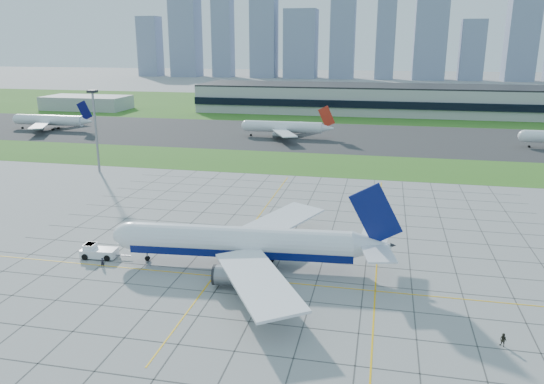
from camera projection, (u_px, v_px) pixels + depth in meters
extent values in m
plane|color=#9E9E99|center=(272.00, 276.00, 93.41)|extent=(1400.00, 1400.00, 0.00)
cube|color=#366B1E|center=(328.00, 165.00, 178.06)|extent=(700.00, 35.00, 0.04)
cube|color=#383838|center=(341.00, 137.00, 229.79)|extent=(700.00, 75.00, 0.04)
cube|color=#366B1E|center=(356.00, 107.00, 333.25)|extent=(700.00, 145.00, 0.04)
cube|color=#474744|center=(61.00, 237.00, 112.43)|extent=(0.18, 130.00, 0.02)
cube|color=#474744|center=(95.00, 239.00, 110.83)|extent=(0.18, 130.00, 0.02)
cube|color=#474744|center=(130.00, 242.00, 109.22)|extent=(0.18, 130.00, 0.02)
cube|color=#474744|center=(167.00, 245.00, 107.62)|extent=(0.18, 130.00, 0.02)
cube|color=#474744|center=(204.00, 248.00, 106.02)|extent=(0.18, 130.00, 0.02)
cube|color=#474744|center=(243.00, 251.00, 104.41)|extent=(0.18, 130.00, 0.02)
cube|color=#474744|center=(283.00, 255.00, 102.81)|extent=(0.18, 130.00, 0.02)
cube|color=#474744|center=(324.00, 258.00, 101.21)|extent=(0.18, 130.00, 0.02)
cube|color=#474744|center=(366.00, 262.00, 99.60)|extent=(0.18, 130.00, 0.02)
cube|color=#474744|center=(410.00, 265.00, 98.00)|extent=(0.18, 130.00, 0.02)
cube|color=#474744|center=(455.00, 269.00, 96.39)|extent=(0.18, 130.00, 0.02)
cube|color=#474744|center=(502.00, 273.00, 94.79)|extent=(0.18, 130.00, 0.02)
cube|color=#474744|center=(234.00, 351.00, 70.83)|extent=(110.00, 0.18, 0.02)
cube|color=#474744|center=(249.00, 321.00, 78.35)|extent=(110.00, 0.18, 0.02)
cube|color=#474744|center=(262.00, 297.00, 85.88)|extent=(110.00, 0.18, 0.02)
cube|color=#474744|center=(272.00, 276.00, 93.40)|extent=(110.00, 0.18, 0.02)
cube|color=#474744|center=(281.00, 259.00, 100.93)|extent=(110.00, 0.18, 0.02)
cube|color=#474744|center=(288.00, 244.00, 108.45)|extent=(110.00, 0.18, 0.02)
cube|color=#474744|center=(295.00, 231.00, 115.98)|extent=(110.00, 0.18, 0.02)
cube|color=#474744|center=(300.00, 219.00, 123.50)|extent=(110.00, 0.18, 0.02)
cube|color=#474744|center=(306.00, 209.00, 131.03)|extent=(110.00, 0.18, 0.02)
cube|color=#474744|center=(310.00, 200.00, 138.55)|extent=(110.00, 0.18, 0.02)
cube|color=#474744|center=(314.00, 192.00, 146.08)|extent=(110.00, 0.18, 0.02)
cube|color=#474744|center=(318.00, 184.00, 153.60)|extent=(110.00, 0.18, 0.02)
cube|color=#F6B50C|center=(269.00, 281.00, 91.52)|extent=(120.00, 0.25, 0.03)
cube|color=#F6B50C|center=(246.00, 233.00, 114.22)|extent=(0.25, 100.00, 0.03)
cube|color=#F6B50C|center=(378.00, 243.00, 108.61)|extent=(0.25, 100.00, 0.03)
cube|color=#B7B7B2|center=(426.00, 101.00, 299.67)|extent=(260.00, 42.00, 15.00)
cube|color=black|center=(428.00, 106.00, 279.58)|extent=(260.00, 1.00, 4.00)
cube|color=black|center=(427.00, 87.00, 297.51)|extent=(260.00, 42.00, 0.80)
cube|color=#B7B7B2|center=(87.00, 103.00, 321.91)|extent=(50.00, 25.00, 8.00)
cylinder|color=gray|center=(96.00, 133.00, 165.15)|extent=(0.70, 0.70, 25.00)
cube|color=black|center=(92.00, 91.00, 161.67)|extent=(2.50, 2.50, 0.80)
cube|color=#7E8AA5|center=(150.00, 47.00, 624.93)|extent=(24.00, 21.60, 68.00)
cube|color=#7E8AA5|center=(185.00, 13.00, 605.77)|extent=(31.00, 27.90, 142.00)
cube|color=#7E8AA5|center=(223.00, 34.00, 603.18)|extent=(22.00, 19.80, 95.00)
cube|color=#7E8AA5|center=(264.00, 4.00, 584.65)|extent=(28.00, 25.20, 160.00)
cube|color=#7E8AA5|center=(301.00, 44.00, 588.02)|extent=(35.00, 31.50, 74.00)
cube|color=#7E8AA5|center=(343.00, 23.00, 572.77)|extent=(26.00, 23.40, 118.00)
cube|color=#7E8AA5|center=(386.00, 37.00, 567.65)|extent=(20.00, 18.00, 88.00)
cube|color=#7E8AA5|center=(433.00, 6.00, 549.94)|extent=(33.00, 29.70, 150.00)
cube|color=#7E8AA5|center=(472.00, 50.00, 553.37)|extent=(24.00, 21.60, 62.00)
cube|color=#7E8AA5|center=(524.00, 17.00, 534.91)|extent=(29.00, 26.10, 128.00)
cylinder|color=white|center=(241.00, 241.00, 96.44)|extent=(40.86, 8.45, 5.29)
cube|color=#081251|center=(241.00, 249.00, 96.90)|extent=(40.83, 8.10, 1.41)
ellipsoid|color=white|center=(135.00, 236.00, 99.00)|extent=(8.85, 5.94, 5.29)
cube|color=black|center=(124.00, 233.00, 99.12)|extent=(2.16, 2.97, 0.53)
cone|color=white|center=(371.00, 246.00, 93.42)|extent=(7.43, 5.56, 5.03)
cube|color=#081251|center=(376.00, 214.00, 91.75)|extent=(9.62, 1.19, 11.26)
cube|color=white|center=(279.00, 221.00, 109.47)|extent=(16.45, 25.89, 0.86)
cube|color=white|center=(258.00, 280.00, 82.56)|extent=(19.38, 25.31, 0.86)
cylinder|color=slate|center=(250.00, 237.00, 106.00)|extent=(5.98, 3.79, 3.35)
cylinder|color=slate|center=(231.00, 276.00, 88.34)|extent=(5.98, 3.79, 3.35)
cylinder|color=gray|center=(147.00, 255.00, 99.76)|extent=(0.34, 0.34, 2.29)
cylinder|color=black|center=(147.00, 258.00, 99.94)|extent=(1.00, 0.52, 0.97)
cylinder|color=black|center=(267.00, 258.00, 99.77)|extent=(1.23, 1.14, 1.15)
cylinder|color=black|center=(263.00, 271.00, 94.39)|extent=(1.23, 1.14, 1.15)
cube|color=white|center=(99.00, 253.00, 101.31)|extent=(6.83, 3.59, 1.54)
cube|color=white|center=(90.00, 247.00, 101.23)|extent=(2.17, 2.57, 1.21)
cube|color=black|center=(90.00, 246.00, 101.17)|extent=(1.93, 2.33, 0.77)
cube|color=gray|center=(123.00, 255.00, 100.81)|extent=(3.31, 0.46, 0.20)
cylinder|color=black|center=(92.00, 251.00, 103.06)|extent=(1.25, 0.64, 1.21)
cylinder|color=black|center=(85.00, 257.00, 100.33)|extent=(1.25, 0.64, 1.21)
cylinder|color=black|center=(114.00, 252.00, 102.51)|extent=(1.25, 0.64, 1.21)
cylinder|color=black|center=(107.00, 258.00, 99.78)|extent=(1.25, 0.64, 1.21)
imported|color=black|center=(103.00, 263.00, 96.97)|extent=(0.79, 0.75, 1.81)
imported|color=black|center=(503.00, 340.00, 71.70)|extent=(1.19, 1.17, 1.94)
cylinder|color=white|center=(49.00, 120.00, 247.20)|extent=(33.40, 4.80, 4.80)
cube|color=#07084C|center=(84.00, 110.00, 242.11)|extent=(7.46, 0.40, 9.15)
cube|color=white|center=(68.00, 119.00, 257.30)|extent=(13.89, 20.66, 0.40)
cube|color=white|center=(39.00, 125.00, 236.61)|extent=(13.89, 20.66, 0.40)
cylinder|color=black|center=(59.00, 128.00, 249.81)|extent=(1.00, 1.00, 1.00)
cylinder|color=black|center=(53.00, 130.00, 245.67)|extent=(1.00, 1.00, 1.00)
cylinder|color=white|center=(284.00, 127.00, 227.78)|extent=(32.92, 4.80, 4.80)
cube|color=red|center=(327.00, 116.00, 222.75)|extent=(7.46, 0.40, 9.15)
cube|color=white|center=(293.00, 125.00, 237.89)|extent=(13.89, 20.66, 0.40)
cube|color=white|center=(284.00, 133.00, 217.20)|extent=(13.89, 20.66, 0.40)
cylinder|color=black|center=(291.00, 135.00, 230.40)|extent=(1.00, 1.00, 1.00)
cylinder|color=black|center=(289.00, 137.00, 226.26)|extent=(1.00, 1.00, 1.00)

